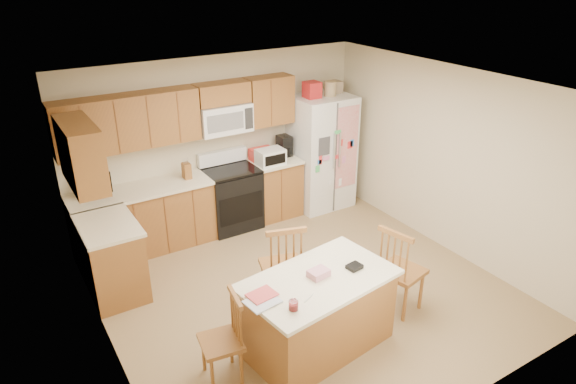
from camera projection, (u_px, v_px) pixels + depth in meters
ground at (303, 289)px, 6.30m from camera, size 4.50×4.50×0.00m
room_shell at (304, 181)px, 5.70m from camera, size 4.60×4.60×2.52m
cabinetry at (168, 188)px, 6.84m from camera, size 3.36×1.56×2.15m
stove at (231, 197)px, 7.60m from camera, size 0.76×0.65×1.13m
refrigerator at (321, 151)px, 8.12m from camera, size 0.90×0.79×2.04m
island at (318, 312)px, 5.22m from camera, size 1.65×1.09×0.93m
windsor_chair_left at (223, 341)px, 4.81m from camera, size 0.43×0.45×0.92m
windsor_chair_back at (283, 267)px, 5.80m from camera, size 0.58×0.57×1.09m
windsor_chair_right at (400, 271)px, 5.75m from camera, size 0.53×0.55×1.07m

